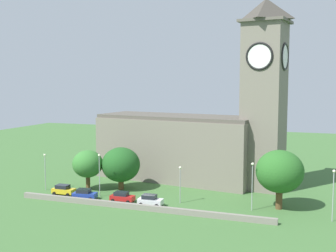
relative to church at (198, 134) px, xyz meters
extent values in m
plane|color=#3D6633|center=(-3.39, -4.42, -9.62)|extent=(200.00, 200.00, 0.00)
cube|color=slate|center=(-4.74, 0.67, -3.32)|extent=(33.91, 16.39, 12.59)
cube|color=#524C43|center=(-4.74, 0.67, 3.33)|extent=(33.78, 15.44, 0.70)
cube|color=slate|center=(13.16, -1.83, 5.79)|extent=(8.08, 8.08, 30.82)
cube|color=#5B554B|center=(13.16, -1.83, 21.45)|extent=(9.37, 9.37, 0.50)
pyramid|color=#403C35|center=(13.16, -1.83, 23.67)|extent=(8.48, 8.48, 3.94)
cylinder|color=white|center=(12.66, -5.43, 15.04)|extent=(4.55, 0.75, 4.58)
torus|color=black|center=(12.66, -5.43, 15.04)|extent=(5.00, 1.10, 4.99)
cylinder|color=white|center=(16.77, -2.33, 15.04)|extent=(0.75, 4.55, 4.58)
torus|color=black|center=(16.77, -2.33, 15.04)|extent=(1.10, 5.00, 4.99)
cube|color=gray|center=(-3.39, -22.44, -9.17)|extent=(43.18, 0.70, 0.89)
cube|color=gold|center=(-19.58, -18.71, -8.87)|extent=(4.10, 1.83, 0.83)
cube|color=#1E232B|center=(-19.78, -18.71, -8.12)|extent=(2.30, 1.59, 0.66)
cylinder|color=black|center=(-18.20, -17.80, -9.29)|extent=(0.67, 0.33, 0.67)
cylinder|color=black|center=(-18.18, -19.59, -9.29)|extent=(0.67, 0.33, 0.67)
cylinder|color=black|center=(-20.97, -17.83, -9.29)|extent=(0.67, 0.33, 0.67)
cylinder|color=black|center=(-20.95, -19.61, -9.29)|extent=(0.67, 0.33, 0.67)
cube|color=#233D9E|center=(-14.48, -19.99, -8.87)|extent=(4.28, 2.50, 0.83)
cube|color=#1E232B|center=(-14.68, -20.02, -8.13)|extent=(2.49, 2.00, 0.66)
cylinder|color=black|center=(-13.28, -18.84, -9.29)|extent=(0.71, 0.44, 0.66)
cylinder|color=black|center=(-12.98, -20.71, -9.29)|extent=(0.71, 0.44, 0.66)
cylinder|color=black|center=(-15.99, -19.26, -9.29)|extent=(0.71, 0.44, 0.66)
cylinder|color=black|center=(-15.69, -21.14, -9.29)|extent=(0.71, 0.44, 0.66)
cube|color=red|center=(-7.70, -19.21, -8.92)|extent=(4.09, 1.84, 0.78)
cube|color=#1E232B|center=(-7.90, -19.22, -8.21)|extent=(2.30, 1.59, 0.62)
cylinder|color=black|center=(-6.34, -18.31, -9.31)|extent=(0.63, 0.33, 0.63)
cylinder|color=black|center=(-6.30, -20.05, -9.31)|extent=(0.63, 0.33, 0.63)
cylinder|color=black|center=(-9.09, -18.37, -9.31)|extent=(0.63, 0.33, 0.63)
cylinder|color=black|center=(-9.05, -20.11, -9.31)|extent=(0.63, 0.33, 0.63)
cube|color=silver|center=(-2.31, -19.89, -8.84)|extent=(4.08, 1.93, 0.86)
cube|color=#1E232B|center=(-2.51, -19.90, -8.07)|extent=(2.31, 1.64, 0.69)
cylinder|color=black|center=(-0.99, -18.96, -9.27)|extent=(0.70, 0.35, 0.69)
cylinder|color=black|center=(-0.92, -20.72, -9.27)|extent=(0.70, 0.35, 0.69)
cylinder|color=black|center=(-3.71, -19.07, -9.27)|extent=(0.70, 0.35, 0.69)
cylinder|color=black|center=(-3.64, -20.83, -9.27)|extent=(0.70, 0.35, 0.69)
cylinder|color=#9EA0A5|center=(-24.75, -16.84, -6.41)|extent=(0.14, 0.14, 6.41)
sphere|color=#F4EFCC|center=(-24.75, -16.84, -2.99)|extent=(0.44, 0.44, 0.44)
cylinder|color=#9EA0A5|center=(-13.00, -17.42, -6.06)|extent=(0.14, 0.14, 7.12)
sphere|color=#F4EFCC|center=(-13.00, -17.42, -2.28)|extent=(0.44, 0.44, 0.44)
cylinder|color=#9EA0A5|center=(1.66, -16.55, -6.73)|extent=(0.14, 0.14, 5.78)
sphere|color=#F4EFCC|center=(1.66, -16.55, -3.62)|extent=(0.44, 0.44, 0.44)
cylinder|color=#9EA0A5|center=(13.59, -16.67, -6.02)|extent=(0.14, 0.14, 7.20)
sphere|color=#F4EFCC|center=(13.59, -16.67, -2.20)|extent=(0.44, 0.44, 0.44)
cylinder|color=#9EA0A5|center=(25.45, -18.14, -6.02)|extent=(0.14, 0.14, 7.19)
sphere|color=#F4EFCC|center=(25.45, -18.14, -2.20)|extent=(0.44, 0.44, 0.44)
cylinder|color=brown|center=(-11.72, -11.53, -8.61)|extent=(1.01, 1.01, 2.02)
ellipsoid|color=#1E511E|center=(-11.72, -11.53, -4.90)|extent=(7.21, 7.21, 6.49)
cylinder|color=brown|center=(17.52, -14.37, -7.99)|extent=(1.06, 1.06, 3.26)
ellipsoid|color=#286023|center=(17.52, -14.37, -3.53)|extent=(7.54, 7.54, 6.79)
cylinder|color=brown|center=(-17.34, -14.02, -8.21)|extent=(0.79, 0.79, 2.83)
ellipsoid|color=#33702D|center=(-17.34, -14.02, -4.66)|extent=(5.68, 5.68, 5.11)
camera|label=1|loc=(24.00, -84.05, 10.65)|focal=46.60mm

